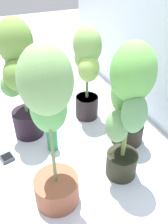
% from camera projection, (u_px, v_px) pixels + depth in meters
% --- Properties ---
extents(ground_plane, '(8.00, 8.00, 0.00)m').
position_uv_depth(ground_plane, '(55.00, 157.00, 1.65)').
color(ground_plane, silver).
rests_on(ground_plane, ground).
extents(potted_plant_back_center, '(0.31, 0.29, 0.63)m').
position_uv_depth(potted_plant_back_center, '(130.00, 100.00, 1.61)').
color(potted_plant_back_center, '#2A251C').
rests_on(potted_plant_back_center, ground).
extents(potted_plant_front_right, '(0.32, 0.29, 0.91)m').
position_uv_depth(potted_plant_front_right, '(51.00, 129.00, 1.10)').
color(potted_plant_front_right, brown).
rests_on(potted_plant_front_right, ground).
extents(potted_plant_back_right, '(0.35, 0.26, 0.85)m').
position_uv_depth(potted_plant_back_right, '(128.00, 106.00, 1.25)').
color(potted_plant_back_right, '#272919').
rests_on(potted_plant_back_right, ground).
extents(potted_plant_back_left, '(0.37, 0.27, 0.75)m').
position_uv_depth(potted_plant_back_left, '(87.00, 68.00, 1.79)').
color(potted_plant_back_left, '#2A2123').
rests_on(potted_plant_back_left, ground).
extents(potted_plant_front_left, '(0.43, 0.32, 0.86)m').
position_uv_depth(potted_plant_front_left, '(20.00, 75.00, 1.57)').
color(potted_plant_front_left, black).
rests_on(potted_plant_front_left, ground).
extents(hygrometer_box, '(0.10, 0.10, 0.03)m').
position_uv_depth(hygrometer_box, '(7.00, 158.00, 1.63)').
color(hygrometer_box, '#2C363C').
rests_on(hygrometer_box, ground).
extents(nutrient_bottle, '(0.07, 0.07, 0.23)m').
position_uv_depth(nutrient_bottle, '(52.00, 137.00, 1.66)').
color(nutrient_bottle, '#1C8645').
rests_on(nutrient_bottle, ground).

